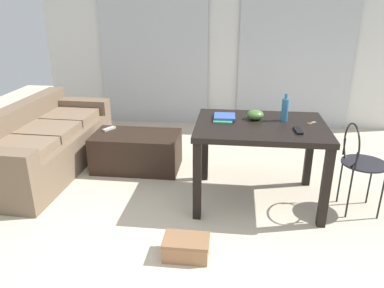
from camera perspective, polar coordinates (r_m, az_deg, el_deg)
The scene contains 14 objects.
ground_plane at distance 3.80m, azimuth 3.01°, elevation -7.18°, with size 8.91×8.91×0.00m, color beige.
wall_back at distance 5.62m, azimuth 4.94°, elevation 16.48°, with size 5.37×0.10×2.69m, color silver.
curtains at distance 5.55m, azimuth 4.86°, elevation 15.02°, with size 3.67×0.03×2.42m.
couch at distance 4.49m, azimuth -21.95°, elevation -0.07°, with size 0.88×2.01×0.72m.
coffee_table at distance 4.26m, azimuth -8.46°, elevation -1.11°, with size 0.96×0.53×0.41m.
craft_table at distance 3.43m, azimuth 10.40°, elevation 1.31°, with size 1.17×0.87×0.77m.
wire_chair at distance 3.56m, azimuth 24.07°, elevation -1.84°, with size 0.39×0.39×0.83m.
bottle_near at distance 3.50m, azimuth 14.05°, elevation 5.18°, with size 0.06×0.06×0.25m.
bowl at distance 3.50m, azimuth 9.66°, elevation 4.44°, with size 0.15×0.15×0.09m, color #477033.
book_stack at distance 3.48m, azimuth 4.92°, elevation 4.09°, with size 0.20×0.29×0.04m.
tv_remote_on_table at distance 3.26m, azimuth 15.94°, elevation 1.98°, with size 0.05×0.17×0.02m, color black.
scissors at distance 3.52m, azimuth 17.75°, elevation 3.08°, with size 0.09×0.09×0.00m.
tv_remote_primary at distance 4.38m, azimuth -12.59°, elevation 2.30°, with size 0.05×0.16×0.02m, color #B7B7B2.
shoebox at distance 2.89m, azimuth -0.90°, elevation -15.54°, with size 0.35×0.23×0.16m.
Camera 1 is at (0.20, -1.88, 1.82)m, focal length 34.81 mm.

